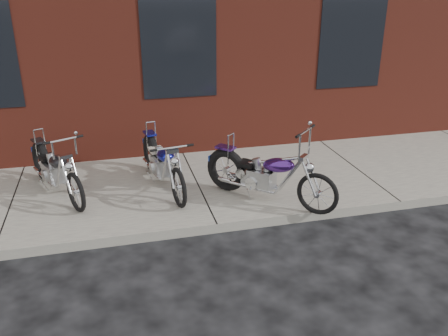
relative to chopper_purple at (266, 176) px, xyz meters
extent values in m
plane|color=black|center=(-0.93, -0.57, -0.56)|extent=(120.00, 120.00, 0.00)
cube|color=slate|center=(-0.93, 0.93, -0.49)|extent=(22.00, 3.00, 0.15)
torus|color=black|center=(-0.40, 0.42, -0.05)|extent=(0.61, 0.63, 0.73)
torus|color=black|center=(0.69, -0.73, -0.08)|extent=(0.51, 0.53, 0.66)
cube|color=#929699|center=(0.04, -0.05, -0.06)|extent=(0.49, 0.49, 0.30)
ellipsoid|color=#461E76|center=(0.24, -0.25, 0.24)|extent=(0.58, 0.59, 0.31)
cube|color=black|center=(-0.14, 0.14, 0.14)|extent=(0.37, 0.37, 0.06)
cylinder|color=silver|center=(0.61, -0.64, 0.18)|extent=(0.23, 0.24, 0.55)
cylinder|color=silver|center=(0.52, -0.55, 0.85)|extent=(0.42, 0.41, 0.03)
cylinder|color=silver|center=(-0.35, 0.36, 0.34)|extent=(0.03, 0.03, 0.49)
cylinder|color=silver|center=(-0.02, 0.20, -0.19)|extent=(0.66, 0.69, 0.05)
torus|color=black|center=(-1.60, 1.49, -0.06)|extent=(0.25, 0.72, 0.70)
torus|color=black|center=(-1.34, -0.02, -0.09)|extent=(0.17, 0.64, 0.64)
cube|color=#929699|center=(-1.50, 0.88, -0.07)|extent=(0.34, 0.43, 0.29)
ellipsoid|color=#1A21AA|center=(-1.45, 0.61, 0.21)|extent=(0.34, 0.57, 0.30)
cube|color=#BCB09B|center=(-1.54, 1.13, 0.13)|extent=(0.28, 0.31, 0.06)
cylinder|color=silver|center=(-1.36, 0.10, 0.16)|extent=(0.09, 0.29, 0.53)
cylinder|color=silver|center=(-1.38, 0.22, 0.48)|extent=(0.54, 0.12, 0.03)
cylinder|color=silver|center=(-1.59, 1.42, 0.31)|extent=(0.02, 0.02, 0.47)
cylinder|color=silver|center=(-1.42, 1.11, -0.20)|extent=(0.19, 0.88, 0.05)
torus|color=black|center=(-3.45, 1.59, -0.07)|extent=(0.40, 0.69, 0.69)
torus|color=black|center=(-2.83, 0.21, -0.10)|extent=(0.32, 0.60, 0.62)
cube|color=#929699|center=(-3.19, 1.03, -0.08)|extent=(0.40, 0.46, 0.29)
ellipsoid|color=black|center=(-3.09, 0.79, 0.20)|extent=(0.44, 0.58, 0.30)
cube|color=black|center=(-3.30, 1.26, 0.12)|extent=(0.32, 0.34, 0.06)
cylinder|color=silver|center=(-2.88, 0.32, 0.15)|extent=(0.15, 0.27, 0.52)
cylinder|color=silver|center=(-2.93, 0.43, 0.67)|extent=(0.49, 0.24, 0.03)
cylinder|color=silver|center=(-3.41, 1.52, 0.30)|extent=(0.03, 0.03, 0.46)
cylinder|color=silver|center=(-3.18, 1.27, -0.20)|extent=(0.39, 0.81, 0.05)
camera|label=1|loc=(-2.29, -6.43, 2.96)|focal=38.00mm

